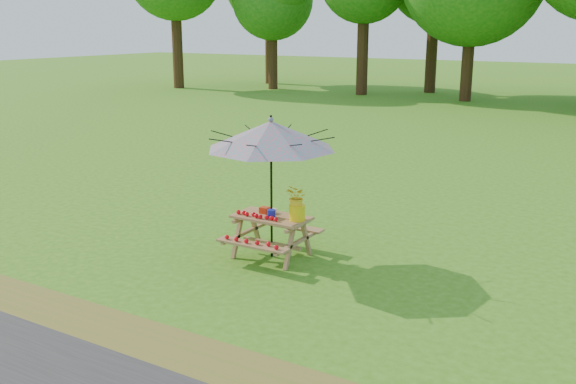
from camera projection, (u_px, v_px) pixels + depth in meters
The scene contains 6 objects.
ground at pixel (544, 332), 7.68m from camera, with size 120.00×120.00×0.00m, color #397315.
picnic_table at pixel (272, 237), 10.09m from camera, with size 1.20×1.32×0.67m.
patio_umbrella at pixel (271, 135), 9.69m from camera, with size 2.40×2.40×2.25m.
produce_bins at pixel (269, 212), 10.04m from camera, with size 0.36×0.35×0.13m.
tomatoes_row at pixel (257, 215), 9.92m from camera, with size 0.77×0.13×0.07m, color red, non-canonical shape.
flower_bucket at pixel (297, 202), 9.73m from camera, with size 0.42×0.39×0.55m.
Camera 1 is at (0.96, -7.60, 3.56)m, focal length 40.00 mm.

